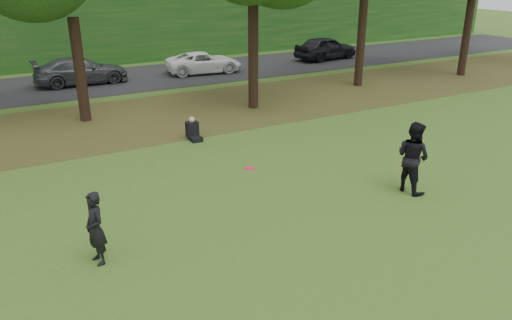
{
  "coord_description": "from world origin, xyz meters",
  "views": [
    {
      "loc": [
        -6.43,
        -6.79,
        5.94
      ],
      "look_at": [
        -0.66,
        3.63,
        1.3
      ],
      "focal_mm": 35.0,
      "sensor_mm": 36.0,
      "label": 1
    }
  ],
  "objects_px": {
    "player_left": "(95,229)",
    "seated_person": "(193,131)",
    "player_right": "(413,157)",
    "frisbee": "(249,168)"
  },
  "relations": [
    {
      "from": "player_right",
      "to": "frisbee",
      "type": "bearing_deg",
      "value": 81.61
    },
    {
      "from": "frisbee",
      "to": "player_left",
      "type": "bearing_deg",
      "value": 175.18
    },
    {
      "from": "player_right",
      "to": "seated_person",
      "type": "distance_m",
      "value": 8.06
    },
    {
      "from": "player_left",
      "to": "seated_person",
      "type": "height_order",
      "value": "player_left"
    },
    {
      "from": "player_right",
      "to": "frisbee",
      "type": "height_order",
      "value": "player_right"
    },
    {
      "from": "frisbee",
      "to": "seated_person",
      "type": "bearing_deg",
      "value": 78.77
    },
    {
      "from": "player_left",
      "to": "player_right",
      "type": "xyz_separation_m",
      "value": [
        8.52,
        -0.53,
        0.2
      ]
    },
    {
      "from": "player_left",
      "to": "frisbee",
      "type": "relative_size",
      "value": 4.57
    },
    {
      "from": "player_right",
      "to": "seated_person",
      "type": "xyz_separation_m",
      "value": [
        -3.63,
        7.16,
        -0.7
      ]
    },
    {
      "from": "frisbee",
      "to": "seated_person",
      "type": "xyz_separation_m",
      "value": [
        1.38,
        6.93,
        -1.28
      ]
    }
  ]
}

